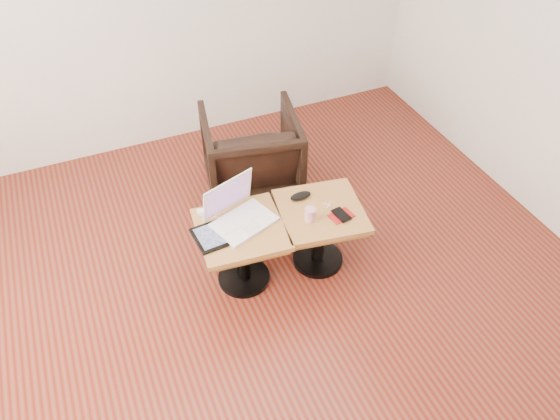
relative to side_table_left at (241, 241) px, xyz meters
name	(u,v)px	position (x,y,z in m)	size (l,w,h in m)	color
room_shell	(259,154)	(-0.03, -0.45, 0.99)	(4.52, 4.52, 2.71)	#54160C
side_table_left	(241,241)	(0.00, 0.00, 0.00)	(0.57, 0.57, 0.48)	black
side_table_right	(320,223)	(0.52, -0.05, 0.00)	(0.60, 0.60, 0.48)	black
laptop	(239,214)	(0.02, 0.07, 0.17)	(0.44, 0.40, 0.26)	white
tablet	(210,237)	(-0.20, -0.01, 0.13)	(0.20, 0.25, 0.02)	black
charging_adapter	(201,212)	(-0.18, 0.21, 0.13)	(0.04, 0.04, 0.03)	white
glasses_case	(301,196)	(0.45, 0.10, 0.14)	(0.14, 0.06, 0.04)	black
striped_cup	(310,214)	(0.42, -0.10, 0.16)	(0.07, 0.07, 0.09)	#BB356A
earbuds_tangle	(328,204)	(0.58, -0.02, 0.12)	(0.07, 0.05, 0.01)	white
phone_on_sleeve	(341,215)	(0.61, -0.15, 0.13)	(0.16, 0.14, 0.02)	maroon
armchair	(251,153)	(0.40, 0.88, -0.03)	(0.69, 0.71, 0.65)	black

